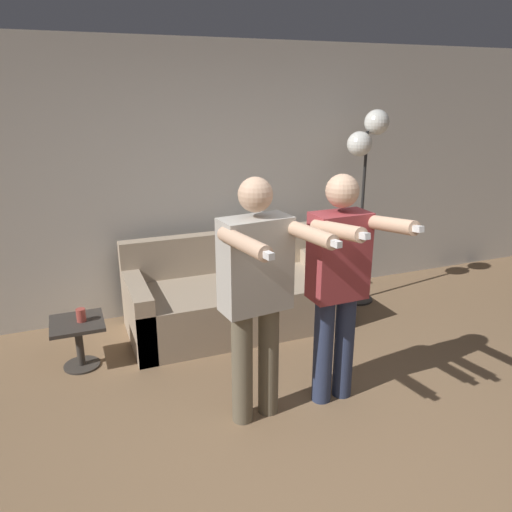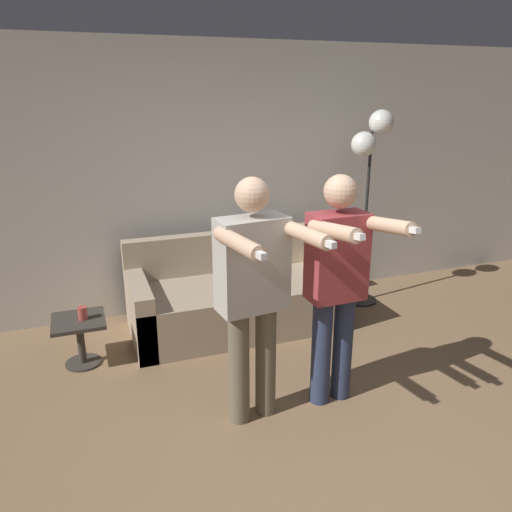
{
  "view_description": "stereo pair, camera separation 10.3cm",
  "coord_description": "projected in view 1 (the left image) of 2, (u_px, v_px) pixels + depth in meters",
  "views": [
    {
      "loc": [
        -1.37,
        -2.03,
        2.14
      ],
      "look_at": [
        -0.02,
        1.37,
        0.92
      ],
      "focal_mm": 35.0,
      "sensor_mm": 36.0,
      "label": 1
    },
    {
      "loc": [
        -1.27,
        -2.07,
        2.14
      ],
      "look_at": [
        -0.02,
        1.37,
        0.92
      ],
      "focal_mm": 35.0,
      "sensor_mm": 36.0,
      "label": 2
    }
  ],
  "objects": [
    {
      "name": "wall_back",
      "position": [
        209.0,
        180.0,
        4.91
      ],
      "size": [
        10.0,
        0.05,
        2.6
      ],
      "color": "beige",
      "rests_on": "ground_plane"
    },
    {
      "name": "cat",
      "position": [
        249.0,
        222.0,
        4.91
      ],
      "size": [
        0.46,
        0.11,
        0.17
      ],
      "color": "silver",
      "rests_on": "couch"
    },
    {
      "name": "side_table",
      "position": [
        78.0,
        334.0,
        3.99
      ],
      "size": [
        0.41,
        0.41,
        0.4
      ],
      "color": "#38332D",
      "rests_on": "ground_plane"
    },
    {
      "name": "cup",
      "position": [
        81.0,
        315.0,
        3.94
      ],
      "size": [
        0.07,
        0.07,
        0.11
      ],
      "color": "#B7473D",
      "rests_on": "side_table"
    },
    {
      "name": "person_left",
      "position": [
        257.0,
        287.0,
        3.14
      ],
      "size": [
        0.57,
        0.72,
        1.66
      ],
      "rotation": [
        0.0,
        0.0,
        0.12
      ],
      "color": "#6B604C",
      "rests_on": "ground_plane"
    },
    {
      "name": "ground_plane",
      "position": [
        345.0,
        472.0,
        2.95
      ],
      "size": [
        16.0,
        16.0,
        0.0
      ],
      "primitive_type": "plane",
      "color": "#846647"
    },
    {
      "name": "floor_lamp",
      "position": [
        367.0,
        151.0,
        4.87
      ],
      "size": [
        0.42,
        0.35,
        1.97
      ],
      "color": "black",
      "rests_on": "ground_plane"
    },
    {
      "name": "person_right",
      "position": [
        339.0,
        278.0,
        3.36
      ],
      "size": [
        0.47,
        0.68,
        1.64
      ],
      "rotation": [
        0.0,
        0.0,
        0.03
      ],
      "color": "#2D3856",
      "rests_on": "ground_plane"
    },
    {
      "name": "couch",
      "position": [
        234.0,
        298.0,
        4.71
      ],
      "size": [
        1.97,
        0.91,
        0.83
      ],
      "color": "tan",
      "rests_on": "ground_plane"
    }
  ]
}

